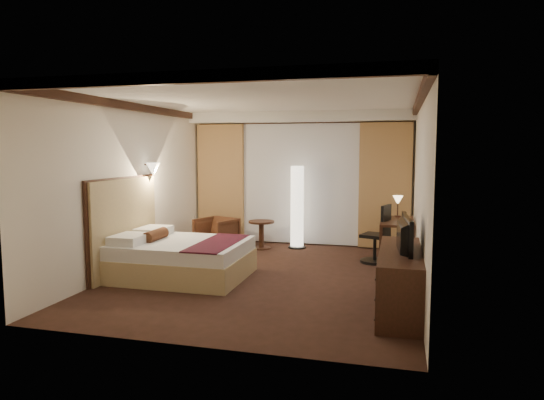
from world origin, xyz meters
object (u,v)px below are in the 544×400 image
(side_table, at_px, (261,235))
(television, at_px, (399,228))
(bed, at_px, (182,259))
(floor_lamp, at_px, (297,207))
(office_chair, at_px, (375,233))
(dresser, at_px, (400,280))
(desk, at_px, (397,242))
(armchair, at_px, (216,232))

(side_table, bearing_deg, television, -49.71)
(bed, distance_m, floor_lamp, 2.95)
(side_table, relative_size, office_chair, 0.54)
(side_table, bearing_deg, dresser, -49.39)
(side_table, height_order, desk, desk)
(office_chair, bearing_deg, armchair, -167.72)
(armchair, relative_size, desk, 0.58)
(bed, height_order, desk, desk)
(armchair, xyz_separation_m, side_table, (0.84, 0.28, -0.07))
(armchair, xyz_separation_m, television, (3.45, -2.79, 0.67))
(dresser, xyz_separation_m, television, (-0.03, 0.00, 0.65))
(desk, bearing_deg, office_chair, -172.21)
(side_table, relative_size, floor_lamp, 0.34)
(armchair, bearing_deg, side_table, 39.78)
(television, bearing_deg, armchair, 46.29)
(dresser, bearing_deg, armchair, 141.22)
(side_table, distance_m, office_chair, 2.32)
(bed, xyz_separation_m, armchair, (-0.25, 2.09, 0.06))
(bed, bearing_deg, office_chair, 31.70)
(bed, height_order, television, television)
(bed, relative_size, television, 2.00)
(bed, bearing_deg, armchair, 96.96)
(armchair, bearing_deg, office_chair, 14.52)
(floor_lamp, bearing_deg, side_table, -159.06)
(desk, bearing_deg, armchair, 174.97)
(floor_lamp, bearing_deg, dresser, -59.34)
(office_chair, height_order, television, television)
(office_chair, distance_m, dresser, 2.48)
(armchair, bearing_deg, desk, 16.04)
(bed, xyz_separation_m, side_table, (0.58, 2.37, -0.00))
(office_chair, xyz_separation_m, dresser, (0.42, -2.44, -0.14))
(office_chair, bearing_deg, floor_lamp, 169.14)
(armchair, xyz_separation_m, dresser, (3.48, -2.79, 0.02))
(dresser, bearing_deg, side_table, 130.61)
(office_chair, xyz_separation_m, television, (0.39, -2.44, 0.50))
(floor_lamp, relative_size, office_chair, 1.61)
(armchair, height_order, floor_lamp, floor_lamp)
(armchair, relative_size, side_table, 1.24)
(desk, bearing_deg, bed, -150.65)
(bed, bearing_deg, television, -12.52)
(armchair, height_order, desk, desk)
(office_chair, bearing_deg, side_table, -177.11)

